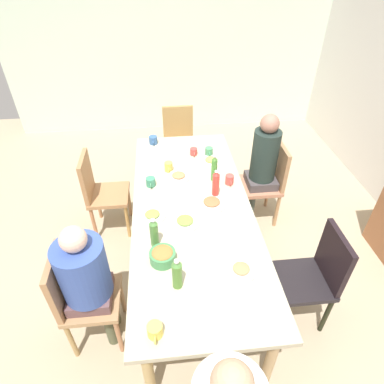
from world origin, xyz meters
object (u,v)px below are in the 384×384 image
Objects in this scene: cup_5 at (151,182)px; cup_6 at (155,331)px; plate_2 at (185,221)px; dining_table at (192,212)px; person_4 at (262,163)px; cup_3 at (153,140)px; plate_5 at (152,215)px; chair_4 at (268,179)px; cup_4 at (230,180)px; plate_4 at (179,176)px; bottle_0 at (154,233)px; cup_0 at (194,152)px; plate_1 at (241,270)px; chair_2 at (100,190)px; chair_1 at (79,295)px; bottle_3 at (214,169)px; chair_0 at (315,274)px; plate_3 at (212,203)px; cup_1 at (209,152)px; person_1 at (87,277)px; chair_5 at (179,138)px; cup_2 at (169,167)px; plate_0 at (211,161)px; bottle_1 at (177,274)px; bowl_0 at (163,256)px.

cup_6 reaches higher than cup_5.
dining_table is at bearing 158.76° from plate_2.
cup_3 is at bearing -113.75° from person_4.
plate_2 is 1.10× the size of plate_5.
chair_4 is 8.02× the size of cup_4.
bottle_0 is (0.83, -0.23, 0.10)m from plate_4.
plate_4 is 0.58m from plate_5.
cup_0 is at bearing -104.79° from chair_4.
plate_1 is (0.71, 0.26, 0.08)m from dining_table.
chair_2 is 7.17× the size of cup_3.
chair_1 is 8.02× the size of cup_4.
dining_table is at bearing -34.09° from bottle_3.
plate_1 is at bearing -81.60° from chair_0.
plate_3 is at bearing 121.00° from chair_1.
cup_3 is (-0.48, -1.18, 0.27)m from chair_4.
chair_2 reaches higher than cup_4.
cup_1 is at bearing 162.81° from cup_6.
cup_5 reaches higher than cup_0.
person_1 is at bearing -51.82° from person_4.
dining_table is 1.08m from chair_1.
person_1 is 2.37m from chair_5.
bottle_3 is (0.19, 0.41, 0.08)m from cup_2.
bottle_3 is (-0.97, -0.63, 0.35)m from chair_0.
plate_5 is at bearing -179.56° from cup_6.
person_1 reaches higher than plate_1.
plate_3 is at bearing 4.58° from cup_0.
bottle_0 reaches higher than plate_0.
person_4 is at bearing 133.40° from plate_2.
plate_0 is (-1.28, -0.61, 0.24)m from chair_0.
person_1 is (0.62, -0.78, 0.03)m from dining_table.
cup_4 is at bearing 127.72° from person_1.
dining_table is 2.73× the size of chair_2.
cup_1 is (-0.79, 0.26, 0.11)m from dining_table.
cup_4 is (0.34, -0.41, 0.06)m from person_4.
bottle_0 reaches higher than cup_1.
chair_4 is at bearing 180.00° from chair_0.
person_4 is 1.28m from chair_5.
dining_table is at bearing -51.79° from person_4.
person_1 reaches higher than cup_5.
plate_2 is at bearing -146.75° from plate_1.
cup_4 is 0.46× the size of bottle_1.
plate_3 is 1.21m from cup_6.
dining_table is 9.63× the size of plate_3.
chair_1 is 0.67m from bowl_0.
dining_table is at bearing 10.77° from plate_4.
plate_1 is 1.33m from cup_2.
cup_2 is at bearing -162.94° from dining_table.
cup_5 is at bearing -121.60° from plate_3.
cup_1 is 1.32m from bottle_0.
plate_4 is 0.86× the size of bottle_3.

